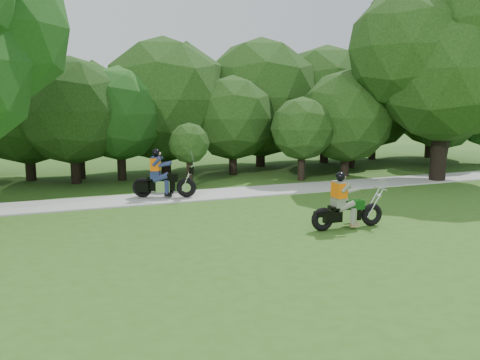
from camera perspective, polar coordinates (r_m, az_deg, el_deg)
ground at (r=12.94m, az=11.85°, el=-7.91°), size 100.00×100.00×0.00m
walkway at (r=19.93m, az=-0.63°, el=-1.56°), size 60.00×2.20×0.06m
tree_line at (r=26.33m, az=-4.60°, el=9.06°), size 38.80×12.64×7.69m
big_tree_east at (r=25.19m, az=23.11°, el=13.69°), size 9.07×6.89×10.46m
chopper_motorcycle at (r=14.59m, az=12.61°, el=-3.32°), size 2.48×0.66×1.77m
touring_motorcycle at (r=18.95m, az=-9.71°, el=0.02°), size 2.48×1.43×1.96m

